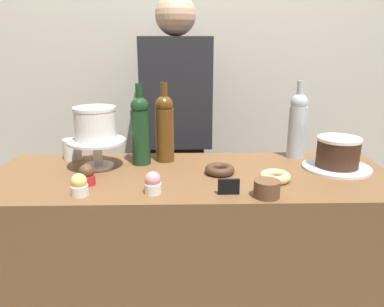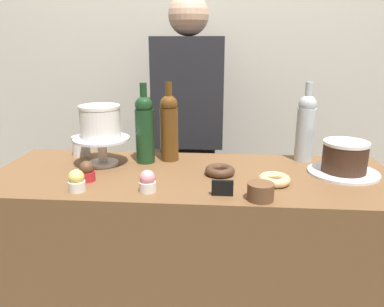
% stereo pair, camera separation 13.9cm
% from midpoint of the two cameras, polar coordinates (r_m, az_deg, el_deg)
% --- Properties ---
extents(back_wall, '(6.00, 0.05, 2.60)m').
position_cam_midpoint_polar(back_wall, '(2.19, -2.40, 14.65)').
color(back_wall, beige).
rests_on(back_wall, ground_plane).
extents(display_counter, '(1.52, 0.56, 0.89)m').
position_cam_midpoint_polar(display_counter, '(1.62, -2.58, -18.26)').
color(display_counter, brown).
rests_on(display_counter, ground_plane).
extents(cake_stand_pedestal, '(0.22, 0.22, 0.11)m').
position_cam_midpoint_polar(cake_stand_pedestal, '(1.52, -16.80, 0.65)').
color(cake_stand_pedestal, silver).
rests_on(cake_stand_pedestal, display_counter).
extents(white_layer_cake, '(0.16, 0.16, 0.13)m').
position_cam_midpoint_polar(white_layer_cake, '(1.50, -17.11, 4.34)').
color(white_layer_cake, white).
rests_on(white_layer_cake, cake_stand_pedestal).
extents(silver_serving_platter, '(0.26, 0.26, 0.01)m').
position_cam_midpoint_polar(silver_serving_platter, '(1.55, 18.78, -2.06)').
color(silver_serving_platter, white).
rests_on(silver_serving_platter, display_counter).
extents(chocolate_round_cake, '(0.16, 0.16, 0.12)m').
position_cam_midpoint_polar(chocolate_round_cake, '(1.53, 19.00, 0.18)').
color(chocolate_round_cake, '#3D2619').
rests_on(chocolate_round_cake, silver_serving_platter).
extents(wine_bottle_amber, '(0.08, 0.08, 0.33)m').
position_cam_midpoint_polar(wine_bottle_amber, '(1.54, -6.77, 4.01)').
color(wine_bottle_amber, '#5B3814').
rests_on(wine_bottle_amber, display_counter).
extents(wine_bottle_clear, '(0.08, 0.08, 0.33)m').
position_cam_midpoint_polar(wine_bottle_clear, '(1.63, 13.46, 4.34)').
color(wine_bottle_clear, '#B2BCC1').
rests_on(wine_bottle_clear, display_counter).
extents(wine_bottle_green, '(0.08, 0.08, 0.33)m').
position_cam_midpoint_polar(wine_bottle_green, '(1.52, -10.48, 3.65)').
color(wine_bottle_green, '#193D1E').
rests_on(wine_bottle_green, display_counter).
extents(cupcake_chocolate, '(0.06, 0.06, 0.07)m').
position_cam_midpoint_polar(cupcake_chocolate, '(1.36, -18.59, -3.20)').
color(cupcake_chocolate, red).
rests_on(cupcake_chocolate, display_counter).
extents(cupcake_lemon, '(0.06, 0.06, 0.07)m').
position_cam_midpoint_polar(cupcake_lemon, '(1.28, -19.84, -4.63)').
color(cupcake_lemon, white).
rests_on(cupcake_lemon, display_counter).
extents(cupcake_strawberry, '(0.06, 0.06, 0.07)m').
position_cam_midpoint_polar(cupcake_strawberry, '(1.24, -9.22, -4.54)').
color(cupcake_strawberry, white).
rests_on(cupcake_strawberry, display_counter).
extents(donut_glazed, '(0.11, 0.11, 0.03)m').
position_cam_midpoint_polar(donut_glazed, '(1.35, 9.69, -3.54)').
color(donut_glazed, '#E0C17F').
rests_on(donut_glazed, display_counter).
extents(donut_chocolate, '(0.11, 0.11, 0.03)m').
position_cam_midpoint_polar(donut_chocolate, '(1.41, 1.44, -2.46)').
color(donut_chocolate, '#472D1E').
rests_on(donut_chocolate, display_counter).
extents(cookie_stack, '(0.08, 0.08, 0.05)m').
position_cam_midpoint_polar(cookie_stack, '(1.21, 8.12, -5.41)').
color(cookie_stack, brown).
rests_on(cookie_stack, display_counter).
extents(price_sign_chalkboard, '(0.07, 0.01, 0.05)m').
position_cam_midpoint_polar(price_sign_chalkboard, '(1.22, 2.37, -5.13)').
color(price_sign_chalkboard, black).
rests_on(price_sign_chalkboard, display_counter).
extents(coffee_cup_ceramic, '(0.08, 0.08, 0.08)m').
position_cam_midpoint_polar(coffee_cup_ceramic, '(1.68, -20.06, 0.61)').
color(coffee_cup_ceramic, white).
rests_on(coffee_cup_ceramic, display_counter).
extents(barista_figure, '(0.36, 0.22, 1.60)m').
position_cam_midpoint_polar(barista_figure, '(2.01, -4.28, 1.13)').
color(barista_figure, black).
rests_on(barista_figure, ground_plane).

